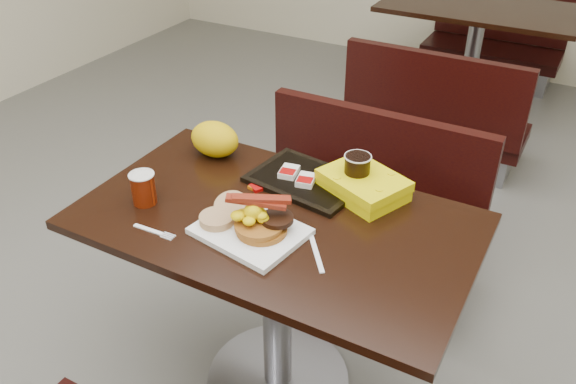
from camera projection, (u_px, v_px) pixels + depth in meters
The scene contains 24 objects.
floor at pixel (278, 381), 2.21m from camera, with size 6.00×7.00×0.01m, color slate.
table_near at pixel (277, 308), 2.00m from camera, with size 1.20×0.70×0.75m, color black, non-canonical shape.
bench_near_n at pixel (358, 208), 2.52m from camera, with size 1.00×0.46×0.72m, color black, non-canonical shape.
table_far at pixel (471, 63), 3.91m from camera, with size 1.20×0.70×0.75m, color black, non-canonical shape.
bench_far_s at pixel (440, 104), 3.41m from camera, with size 1.00×0.46×0.72m, color black, non-canonical shape.
bench_far_n at pixel (494, 35), 4.44m from camera, with size 1.00×0.46×0.72m, color black, non-canonical shape.
platter at pixel (250, 231), 1.72m from camera, with size 0.30×0.23×0.02m, color white.
pancake_stack at pixel (262, 227), 1.70m from camera, with size 0.15×0.15×0.03m, color #986419.
sausage_patty at pixel (277, 219), 1.70m from camera, with size 0.09×0.09×0.01m, color black.
scrambled_eggs at pixel (253, 213), 1.69m from camera, with size 0.10×0.08×0.05m, color yellow.
bacon_strips at pixel (256, 201), 1.68m from camera, with size 0.17×0.08×0.01m, color #4B0605, non-canonical shape.
muffin_bottom at pixel (217, 219), 1.74m from camera, with size 0.10×0.10×0.02m, color tan.
muffin_top at pixel (231, 206), 1.77m from camera, with size 0.10×0.10×0.02m, color tan.
coffee_cup_near at pixel (143, 188), 1.84m from camera, with size 0.07×0.07×0.10m, color maroon.
fork at pixel (148, 230), 1.74m from camera, with size 0.14×0.03×0.00m, color white, non-canonical shape.
knife at pixel (316, 253), 1.65m from camera, with size 0.17×0.01×0.00m, color white.
condiment_syrup at pixel (255, 187), 1.93m from camera, with size 0.04×0.03×0.01m, color #B14F07.
condiment_ketchup at pixel (257, 187), 1.93m from camera, with size 0.05×0.03×0.01m, color #8C0504.
tray at pixel (306, 180), 1.96m from camera, with size 0.36×0.25×0.02m, color black.
hashbrown_sleeve_left at pixel (289, 172), 1.97m from camera, with size 0.06×0.08×0.02m, color silver.
hashbrown_sleeve_right at pixel (306, 180), 1.93m from camera, with size 0.06×0.07×0.02m, color silver.
coffee_cup_far at pixel (357, 171), 1.88m from camera, with size 0.08×0.08×0.11m, color black.
clamshell at pixel (363, 185), 1.89m from camera, with size 0.26×0.19×0.07m, color #E1D003.
paper_bag at pixel (215, 139), 2.09m from camera, with size 0.18×0.13×0.13m, color #DB9B07.
Camera 1 is at (0.73, -1.27, 1.80)m, focal length 36.95 mm.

